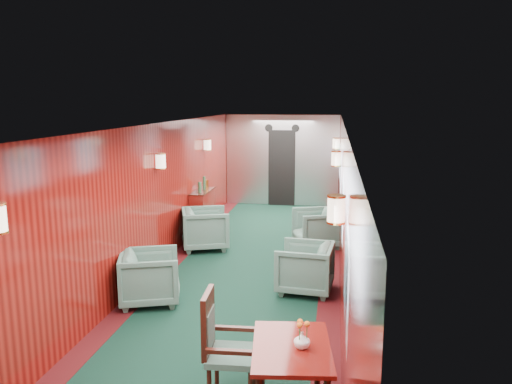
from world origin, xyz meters
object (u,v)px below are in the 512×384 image
credenza (203,211)px  dining_table (291,358)px  side_chair (222,343)px  armchair_left_near (150,277)px  armchair_right_far (316,228)px  armchair_left_far (205,229)px  armchair_right_near (305,268)px

credenza → dining_table: bearing=-68.2°
side_chair → armchair_left_near: bearing=122.4°
credenza → side_chair: bearing=-73.3°
side_chair → armchair_right_far: 5.18m
credenza → armchair_right_far: credenza is taller
armchair_left_far → armchair_right_far: bearing=-97.1°
dining_table → credenza: bearing=105.1°
dining_table → side_chair: size_ratio=0.96×
armchair_right_far → armchair_left_near: bearing=-55.8°
dining_table → armchair_left_near: armchair_left_near is taller
dining_table → armchair_left_far: 5.31m
armchair_left_far → armchair_right_near: armchair_left_far is taller
armchair_left_near → armchair_right_far: 3.74m
credenza → armchair_right_near: credenza is taller
armchair_left_far → credenza: bearing=-1.8°
side_chair → armchair_right_far: bearing=79.4°
armchair_right_near → side_chair: bearing=-6.2°
armchair_left_far → armchair_right_far: size_ratio=1.06×
side_chair → armchair_right_far: side_chair is taller
armchair_left_near → armchair_right_far: (2.17, 3.05, -0.00)m
side_chair → armchair_left_far: (-1.39, 4.68, -0.19)m
armchair_left_far → armchair_right_far: (2.06, 0.45, -0.02)m
credenza → armchair_left_near: size_ratio=1.49×
armchair_left_near → armchair_left_far: 2.60m
side_chair → armchair_left_near: side_chair is taller
dining_table → armchair_right_far: bearing=83.1°
dining_table → armchair_left_near: bearing=126.4°
dining_table → armchair_right_near: size_ratio=1.28×
dining_table → armchair_left_near: size_ratio=1.27×
armchair_right_near → armchair_right_far: armchair_right_far is taller
armchair_left_near → armchair_right_near: 2.21m
armchair_left_near → side_chair: bearing=-163.5°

